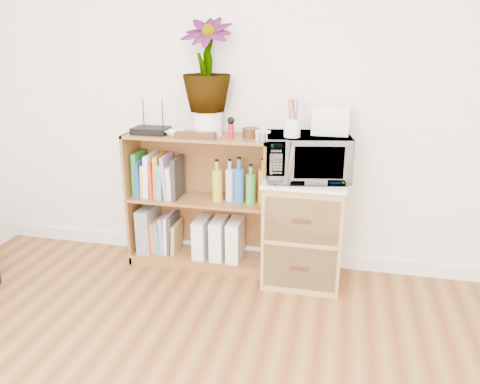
% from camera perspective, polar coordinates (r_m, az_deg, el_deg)
% --- Properties ---
extents(skirting_board, '(4.00, 0.02, 0.10)m').
position_cam_1_polar(skirting_board, '(3.52, 1.36, -7.36)').
color(skirting_board, white).
rests_on(skirting_board, ground).
extents(bookshelf, '(1.00, 0.30, 0.95)m').
position_cam_1_polar(bookshelf, '(3.31, -5.02, -1.17)').
color(bookshelf, brown).
rests_on(bookshelf, ground).
extents(wicker_unit, '(0.50, 0.45, 0.70)m').
position_cam_1_polar(wicker_unit, '(3.15, 7.78, -4.77)').
color(wicker_unit, '#9E7542').
rests_on(wicker_unit, ground).
extents(microwave, '(0.57, 0.44, 0.28)m').
position_cam_1_polar(microwave, '(2.98, 8.19, 4.25)').
color(microwave, silver).
rests_on(microwave, wicker_unit).
extents(pen_cup, '(0.10, 0.10, 0.11)m').
position_cam_1_polar(pen_cup, '(2.86, 6.38, 7.78)').
color(pen_cup, white).
rests_on(pen_cup, microwave).
extents(small_appliance, '(0.22, 0.19, 0.18)m').
position_cam_1_polar(small_appliance, '(2.99, 11.01, 8.69)').
color(small_appliance, white).
rests_on(small_appliance, microwave).
extents(router, '(0.24, 0.16, 0.04)m').
position_cam_1_polar(router, '(3.27, -10.81, 7.37)').
color(router, black).
rests_on(router, bookshelf).
extents(white_bowl, '(0.13, 0.13, 0.03)m').
position_cam_1_polar(white_bowl, '(3.20, -7.92, 7.16)').
color(white_bowl, white).
rests_on(white_bowl, bookshelf).
extents(plant_pot, '(0.19, 0.19, 0.16)m').
position_cam_1_polar(plant_pot, '(3.17, -3.95, 8.37)').
color(plant_pot, white).
rests_on(plant_pot, bookshelf).
extents(potted_plant, '(0.33, 0.33, 0.59)m').
position_cam_1_polar(potted_plant, '(3.12, -4.11, 15.16)').
color(potted_plant, '#327D35').
rests_on(potted_plant, plant_pot).
extents(trinket_box, '(0.27, 0.07, 0.04)m').
position_cam_1_polar(trinket_box, '(3.08, -5.44, 6.91)').
color(trinket_box, '#34180E').
rests_on(trinket_box, bookshelf).
extents(kokeshi_doll, '(0.04, 0.04, 0.09)m').
position_cam_1_polar(kokeshi_doll, '(3.07, -1.11, 7.44)').
color(kokeshi_doll, maroon).
rests_on(kokeshi_doll, bookshelf).
extents(wooden_bowl, '(0.11, 0.11, 0.06)m').
position_cam_1_polar(wooden_bowl, '(3.09, 1.30, 7.24)').
color(wooden_bowl, '#39200F').
rests_on(wooden_bowl, bookshelf).
extents(paint_jars, '(0.10, 0.04, 0.05)m').
position_cam_1_polar(paint_jars, '(2.98, 2.81, 6.67)').
color(paint_jars, '#D47593').
rests_on(paint_jars, bookshelf).
extents(file_box, '(0.10, 0.26, 0.33)m').
position_cam_1_polar(file_box, '(3.53, -11.05, -4.33)').
color(file_box, gray).
rests_on(file_box, bookshelf).
extents(magazine_holder_left, '(0.09, 0.22, 0.28)m').
position_cam_1_polar(magazine_holder_left, '(3.40, -4.69, -5.47)').
color(magazine_holder_left, silver).
rests_on(magazine_holder_left, bookshelf).
extents(magazine_holder_mid, '(0.09, 0.23, 0.29)m').
position_cam_1_polar(magazine_holder_mid, '(3.36, -2.58, -5.61)').
color(magazine_holder_mid, white).
rests_on(magazine_holder_mid, bookshelf).
extents(magazine_holder_right, '(0.09, 0.23, 0.29)m').
position_cam_1_polar(magazine_holder_right, '(3.33, -0.59, -5.80)').
color(magazine_holder_right, white).
rests_on(magazine_holder_right, bookshelf).
extents(cookbooks, '(0.34, 0.20, 0.31)m').
position_cam_1_polar(cookbooks, '(3.36, -9.92, 1.86)').
color(cookbooks, '#207823').
rests_on(cookbooks, bookshelf).
extents(liquor_bottles, '(0.46, 0.07, 0.31)m').
position_cam_1_polar(liquor_bottles, '(3.17, 0.63, 1.29)').
color(liquor_bottles, gold).
rests_on(liquor_bottles, bookshelf).
extents(lower_books, '(0.20, 0.19, 0.29)m').
position_cam_1_polar(lower_books, '(3.50, -8.92, -5.11)').
color(lower_books, orange).
rests_on(lower_books, bookshelf).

